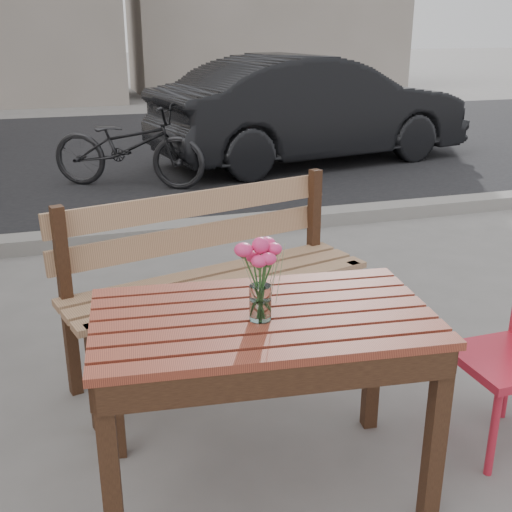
{
  "coord_description": "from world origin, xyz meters",
  "views": [
    {
      "loc": [
        -0.62,
        -2.15,
        1.71
      ],
      "look_at": [
        -0.01,
        -0.17,
        0.96
      ],
      "focal_mm": 45.0,
      "sensor_mm": 36.0,
      "label": 1
    }
  ],
  "objects_px": {
    "main_vase": "(260,269)",
    "parked_car": "(312,109)",
    "main_table": "(263,344)",
    "bicycle": "(128,146)"
  },
  "relations": [
    {
      "from": "parked_car",
      "to": "bicycle",
      "type": "xyz_separation_m",
      "value": [
        -2.43,
        -0.68,
        -0.22
      ]
    },
    {
      "from": "main_vase",
      "to": "bicycle",
      "type": "distance_m",
      "value": 5.17
    },
    {
      "from": "main_vase",
      "to": "parked_car",
      "type": "bearing_deg",
      "value": 66.38
    },
    {
      "from": "main_vase",
      "to": "parked_car",
      "type": "xyz_separation_m",
      "value": [
        2.55,
        5.83,
        -0.25
      ]
    },
    {
      "from": "main_vase",
      "to": "bicycle",
      "type": "xyz_separation_m",
      "value": [
        0.12,
        5.14,
        -0.48
      ]
    },
    {
      "from": "main_table",
      "to": "parked_car",
      "type": "relative_size",
      "value": 0.31
    },
    {
      "from": "bicycle",
      "to": "parked_car",
      "type": "bearing_deg",
      "value": -46.09
    },
    {
      "from": "main_table",
      "to": "bicycle",
      "type": "xyz_separation_m",
      "value": [
        0.1,
        5.1,
        -0.17
      ]
    },
    {
      "from": "main_table",
      "to": "bicycle",
      "type": "bearing_deg",
      "value": 95.04
    },
    {
      "from": "main_table",
      "to": "bicycle",
      "type": "relative_size",
      "value": 0.74
    }
  ]
}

